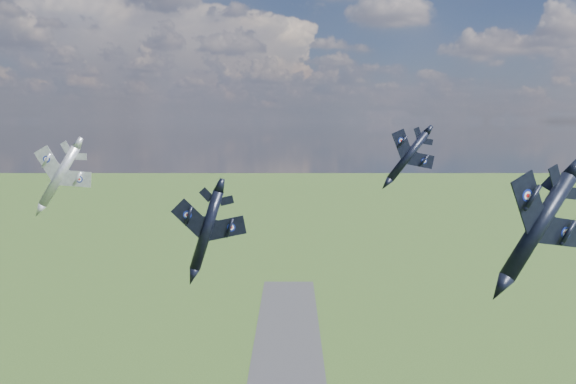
# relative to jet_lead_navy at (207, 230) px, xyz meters

# --- Properties ---
(jet_lead_navy) EXTENTS (12.41, 15.48, 5.88)m
(jet_lead_navy) POSITION_rel_jet_lead_navy_xyz_m (0.00, 0.00, 0.00)
(jet_lead_navy) COLOR black
(jet_right_navy) EXTENTS (15.55, 18.09, 9.15)m
(jet_right_navy) POSITION_rel_jet_lead_navy_xyz_m (32.92, -19.40, 4.18)
(jet_right_navy) COLOR black
(jet_high_navy) EXTENTS (11.37, 14.50, 7.94)m
(jet_high_navy) POSITION_rel_jet_lead_navy_xyz_m (29.22, 20.17, 8.07)
(jet_high_navy) COLOR black
(jet_left_silver) EXTENTS (9.28, 12.90, 7.16)m
(jet_left_silver) POSITION_rel_jet_lead_navy_xyz_m (-21.26, 7.23, 6.13)
(jet_left_silver) COLOR gray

